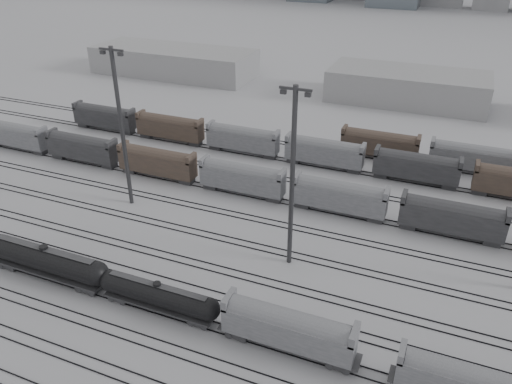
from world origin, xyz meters
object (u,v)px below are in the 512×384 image
at_px(hopper_car_a, 288,327).
at_px(hopper_car_b, 468,382).
at_px(tank_car_b, 158,295).
at_px(light_mast_c, 292,176).
at_px(tank_car_a, 47,260).

bearing_deg(hopper_car_a, hopper_car_b, 0.00).
xyz_separation_m(tank_car_b, light_mast_c, (11.23, 15.38, 10.97)).
distance_m(hopper_car_b, light_mast_c, 29.81).
height_order(tank_car_b, hopper_car_a, hopper_car_a).
distance_m(tank_car_a, hopper_car_b, 51.52).
xyz_separation_m(hopper_car_b, light_mast_c, (-23.33, 15.38, 10.36)).
xyz_separation_m(tank_car_a, tank_car_b, (16.96, 0.00, -0.41)).
distance_m(tank_car_b, hopper_car_b, 34.57).
xyz_separation_m(hopper_car_a, light_mast_c, (-5.18, 15.38, 10.04)).
bearing_deg(hopper_car_b, hopper_car_a, 180.00).
height_order(tank_car_a, light_mast_c, light_mast_c).
height_order(hopper_car_b, light_mast_c, light_mast_c).
height_order(hopper_car_a, hopper_car_b, hopper_car_a).
bearing_deg(hopper_car_a, tank_car_b, 180.00).
bearing_deg(hopper_car_a, light_mast_c, 108.61).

